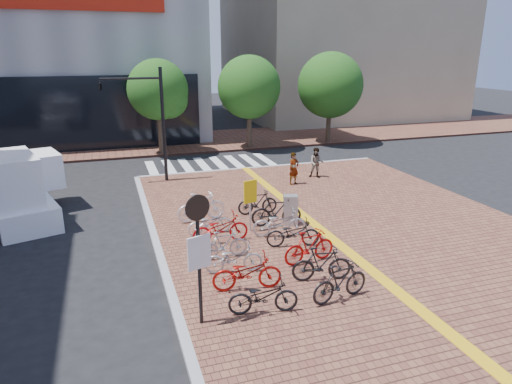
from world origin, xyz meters
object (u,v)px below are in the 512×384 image
object	(u,v)px
bike_1	(247,273)
bike_6	(201,207)
bike_12	(276,211)
utility_box	(290,210)
bike_4	(220,229)
bike_3	(224,244)
traffic_light_pole	(135,105)
bike_0	(263,296)
pedestrian_a	(294,169)
bike_9	(309,246)
bike_5	(209,223)
bike_11	(279,223)
notice_sign	(199,245)
bike_7	(340,282)
box_truck	(18,189)
bike_8	(322,264)
bike_10	(293,233)
bike_13	(258,202)
pedestrian_b	(317,163)
yellow_sign	(250,196)

from	to	relation	value
bike_1	bike_6	world-z (taller)	bike_6
bike_12	utility_box	distance (m)	0.56
bike_4	bike_3	bearing A→B (deg)	168.72
traffic_light_pole	bike_0	bearing A→B (deg)	-81.65
bike_12	pedestrian_a	xyz separation A→B (m)	(2.82, 5.03, 0.23)
bike_9	utility_box	xyz separation A→B (m)	(0.69, 3.23, 0.04)
bike_4	utility_box	bearing A→B (deg)	-76.61
bike_5	bike_11	size ratio (longest dim) A/B	0.85
bike_5	bike_12	distance (m)	2.60
notice_sign	traffic_light_pole	world-z (taller)	traffic_light_pole
bike_1	bike_7	size ratio (longest dim) A/B	1.09
utility_box	box_truck	bearing A→B (deg)	157.45
bike_0	bike_8	bearing A→B (deg)	-53.34
bike_3	bike_10	xyz separation A→B (m)	(2.46, 0.16, 0.01)
bike_1	notice_sign	distance (m)	2.56
bike_13	traffic_light_pole	bearing A→B (deg)	35.04
notice_sign	bike_7	bearing A→B (deg)	-0.72
bike_8	pedestrian_a	xyz separation A→B (m)	(3.10, 9.48, 0.28)
bike_0	bike_5	distance (m)	5.55
bike_0	bike_12	xyz separation A→B (m)	(2.46, 5.55, 0.11)
bike_4	bike_12	xyz separation A→B (m)	(2.41, 0.88, 0.06)
bike_3	pedestrian_b	world-z (taller)	pedestrian_b
bike_7	bike_8	size ratio (longest dim) A/B	1.02
traffic_light_pole	utility_box	bearing A→B (deg)	-57.61
bike_1	bike_3	distance (m)	2.15
utility_box	bike_5	bearing A→B (deg)	179.59
bike_8	bike_10	size ratio (longest dim) A/B	0.96
bike_4	bike_11	distance (m)	2.16
pedestrian_b	yellow_sign	bearing A→B (deg)	-106.48
bike_0	pedestrian_b	size ratio (longest dim) A/B	1.14
bike_1	bike_5	bearing A→B (deg)	9.38
bike_11	pedestrian_b	world-z (taller)	pedestrian_b
utility_box	yellow_sign	xyz separation A→B (m)	(-1.65, -0.17, 0.77)
pedestrian_a	traffic_light_pole	world-z (taller)	traffic_light_pole
bike_1	notice_sign	bearing A→B (deg)	136.94
bike_13	bike_1	bearing A→B (deg)	160.59
bike_7	bike_9	xyz separation A→B (m)	(0.17, 2.32, 0.00)
bike_7	pedestrian_a	distance (m)	11.06
bike_6	bike_12	xyz separation A→B (m)	(2.61, -1.42, -0.00)
bike_5	bike_12	world-z (taller)	bike_12
bike_9	bike_13	world-z (taller)	bike_9
bike_10	bike_5	bearing A→B (deg)	63.33
bike_3	yellow_sign	bearing A→B (deg)	-40.44
bike_1	bike_12	size ratio (longest dim) A/B	1.01
box_truck	pedestrian_a	bearing A→B (deg)	4.39
yellow_sign	notice_sign	distance (m)	6.14
bike_10	bike_12	xyz separation A→B (m)	(0.14, 1.96, 0.10)
notice_sign	box_truck	size ratio (longest dim) A/B	0.63
bike_4	bike_1	bearing A→B (deg)	176.00
bike_6	bike_3	bearing A→B (deg)	173.85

